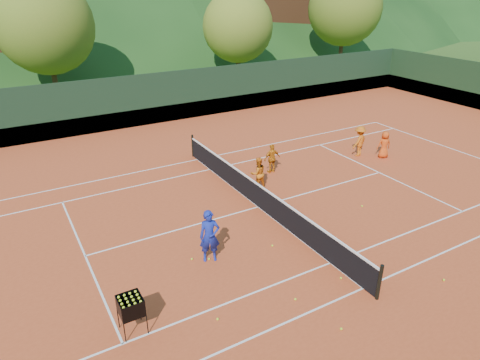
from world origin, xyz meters
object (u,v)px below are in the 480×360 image
student_b (272,158)px  ball_hopper (131,307)px  tennis_net (259,195)px  coach (210,236)px  student_c (384,145)px  chalet_right (267,7)px  chalet_mid (131,11)px  student_d (359,141)px  student_a (258,173)px

student_b → ball_hopper: bearing=37.6°
tennis_net → student_b: bearing=47.5°
coach → student_c: (11.01, 3.35, -0.19)m
student_c → chalet_right: chalet_right is taller
coach → chalet_right: chalet_right is taller
coach → chalet_right: size_ratio=0.14×
chalet_mid → ball_hopper: bearing=-107.7°
tennis_net → chalet_mid: 34.81m
coach → ball_hopper: 3.40m
student_b → tennis_net: size_ratio=0.11×
coach → student_d: size_ratio=1.13×
student_d → coach: bearing=5.0°
student_d → tennis_net: 7.34m
coach → chalet_right: 39.80m
coach → student_b: bearing=59.9°
student_a → student_d: 6.25m
student_a → student_c: student_a is taller
student_a → tennis_net: (-0.83, -1.37, -0.18)m
student_b → chalet_right: (17.76, 27.55, 4.57)m
chalet_right → student_d: bearing=-114.8°
tennis_net → chalet_right: bearing=56.3°
coach → tennis_net: (3.09, 2.12, -0.34)m
coach → student_c: size_ratio=1.28×
student_b → ball_hopper: (-8.28, -6.27, 0.08)m
coach → student_b: coach is taller
student_c → chalet_right: (12.08, 28.77, 4.58)m
coach → ball_hopper: coach is taller
student_b → chalet_right: chalet_right is taller
coach → chalet_right: bearing=73.7°
student_b → chalet_mid: 32.07m
student_a → student_c: size_ratio=1.04×
student_b → student_c: bearing=168.4°
student_b → student_c: student_b is taller
coach → student_b: 7.02m
coach → student_b: size_ratio=1.26×
student_a → student_d: (6.22, 0.65, 0.06)m
student_a → chalet_mid: bearing=-93.6°
student_a → chalet_right: bearing=-118.4°
coach → tennis_net: coach is taller
student_d → ball_hopper: student_d is taller
ball_hopper → chalet_right: (26.04, 33.82, 4.49)m
student_a → tennis_net: bearing=64.2°
student_c → student_d: size_ratio=0.88×
coach → student_a: 5.25m
ball_hopper → chalet_right: bearing=52.4°
student_c → student_d: 1.18m
student_b → coach: bearing=41.0°
student_d → tennis_net: student_d is taller
student_a → student_b: size_ratio=1.02×
student_d → chalet_right: size_ratio=0.13×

